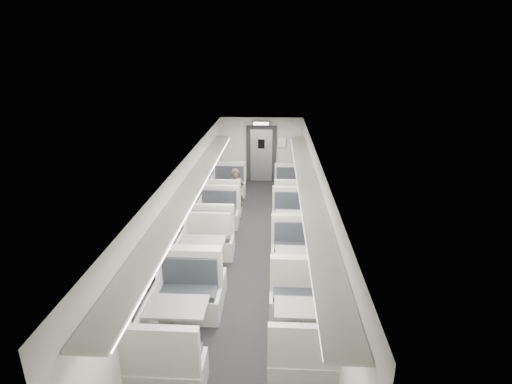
# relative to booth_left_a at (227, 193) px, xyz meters

# --- Properties ---
(room) EXTENTS (3.24, 12.24, 2.64)m
(room) POSITION_rel_booth_left_a_xyz_m (1.00, -3.46, 0.82)
(room) COLOR black
(room) RESTS_ON ground
(booth_left_a) EXTENTS (1.05, 2.13, 1.14)m
(booth_left_a) POSITION_rel_booth_left_a_xyz_m (0.00, 0.00, 0.00)
(booth_left_a) COLOR #A7A59D
(booth_left_a) RESTS_ON room
(booth_left_b) EXTENTS (1.05, 2.14, 1.14)m
(booth_left_b) POSITION_rel_booth_left_a_xyz_m (0.00, -2.50, 0.00)
(booth_left_b) COLOR #A7A59D
(booth_left_b) RESTS_ON room
(booth_left_c) EXTENTS (1.14, 2.32, 1.24)m
(booth_left_c) POSITION_rel_booth_left_a_xyz_m (0.00, -4.29, 0.03)
(booth_left_c) COLOR #A7A59D
(booth_left_c) RESTS_ON room
(booth_left_d) EXTENTS (1.16, 2.36, 1.26)m
(booth_left_d) POSITION_rel_booth_left_a_xyz_m (0.00, -6.62, 0.04)
(booth_left_d) COLOR #A7A59D
(booth_left_d) RESTS_ON room
(booth_right_a) EXTENTS (0.98, 1.99, 1.06)m
(booth_right_a) POSITION_rel_booth_left_a_xyz_m (2.00, 0.27, -0.03)
(booth_right_a) COLOR #A7A59D
(booth_right_a) RESTS_ON room
(booth_right_b) EXTENTS (1.06, 2.15, 1.15)m
(booth_right_b) POSITION_rel_booth_left_a_xyz_m (2.00, -2.55, 0.00)
(booth_right_b) COLOR #A7A59D
(booth_right_b) RESTS_ON room
(booth_right_c) EXTENTS (1.04, 2.10, 1.13)m
(booth_right_c) POSITION_rel_booth_left_a_xyz_m (2.00, -4.54, -0.01)
(booth_right_c) COLOR #A7A59D
(booth_right_c) RESTS_ON room
(booth_right_d) EXTENTS (1.05, 2.12, 1.13)m
(booth_right_d) POSITION_rel_booth_left_a_xyz_m (2.00, -6.43, -0.00)
(booth_right_d) COLOR #A7A59D
(booth_right_d) RESTS_ON room
(passenger) EXTENTS (0.52, 0.34, 1.43)m
(passenger) POSITION_rel_booth_left_a_xyz_m (0.37, -0.85, 0.33)
(passenger) COLOR black
(passenger) RESTS_ON room
(window_a) EXTENTS (0.02, 1.18, 0.84)m
(window_a) POSITION_rel_booth_left_a_xyz_m (-0.49, -0.06, 0.97)
(window_a) COLOR black
(window_a) RESTS_ON room
(window_b) EXTENTS (0.02, 1.18, 0.84)m
(window_b) POSITION_rel_booth_left_a_xyz_m (-0.49, -2.26, 0.97)
(window_b) COLOR black
(window_b) RESTS_ON room
(window_c) EXTENTS (0.02, 1.18, 0.84)m
(window_c) POSITION_rel_booth_left_a_xyz_m (-0.49, -4.46, 0.97)
(window_c) COLOR black
(window_c) RESTS_ON room
(window_d) EXTENTS (0.02, 1.18, 0.84)m
(window_d) POSITION_rel_booth_left_a_xyz_m (-0.49, -6.66, 0.97)
(window_d) COLOR black
(window_d) RESTS_ON room
(luggage_rack_left) EXTENTS (0.46, 10.40, 0.09)m
(luggage_rack_left) POSITION_rel_booth_left_a_xyz_m (-0.24, -3.76, 1.53)
(luggage_rack_left) COLOR #A7A59D
(luggage_rack_left) RESTS_ON room
(luggage_rack_right) EXTENTS (0.46, 10.40, 0.09)m
(luggage_rack_right) POSITION_rel_booth_left_a_xyz_m (2.24, -3.76, 1.53)
(luggage_rack_right) COLOR #A7A59D
(luggage_rack_right) RESTS_ON room
(vestibule_door) EXTENTS (1.10, 0.13, 2.10)m
(vestibule_door) POSITION_rel_booth_left_a_xyz_m (1.00, 2.48, 0.66)
(vestibule_door) COLOR black
(vestibule_door) RESTS_ON room
(exit_sign) EXTENTS (0.62, 0.12, 0.16)m
(exit_sign) POSITION_rel_booth_left_a_xyz_m (1.00, 1.99, 1.90)
(exit_sign) COLOR black
(exit_sign) RESTS_ON room
(wall_notice) EXTENTS (0.32, 0.02, 0.40)m
(wall_notice) POSITION_rel_booth_left_a_xyz_m (1.75, 2.46, 1.12)
(wall_notice) COLOR silver
(wall_notice) RESTS_ON room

